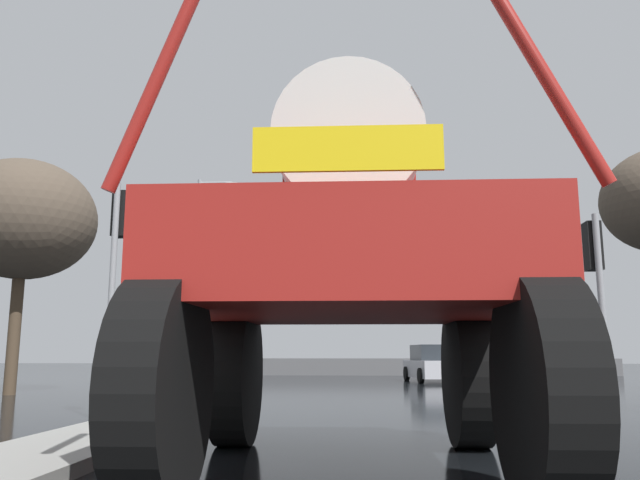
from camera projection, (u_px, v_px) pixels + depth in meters
name	position (u px, v px, depth m)	size (l,w,h in m)	color
ground_plane	(375.00, 397.00, 17.19)	(120.00, 120.00, 0.00)	black
oversize_sprayer	(350.00, 280.00, 6.73)	(4.12, 5.10, 4.58)	black
sedan_ahead	(433.00, 364.00, 26.72)	(2.34, 4.30, 1.52)	#B7B7BF
traffic_signal_near_left	(118.00, 247.00, 11.52)	(0.24, 0.54, 4.18)	gray
traffic_signal_near_right	(596.00, 270.00, 10.85)	(0.24, 0.54, 3.49)	gray
streetlight_far_left	(200.00, 268.00, 27.14)	(1.76, 0.24, 8.61)	gray
bare_tree_left	(24.00, 220.00, 18.98)	(4.19, 4.19, 6.86)	#473828
roadside_barrier	(371.00, 367.00, 34.43)	(26.28, 0.24, 0.90)	#59595B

